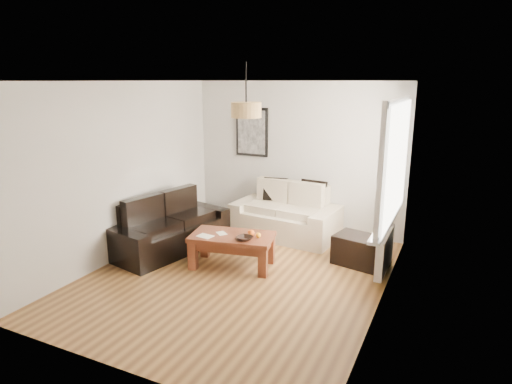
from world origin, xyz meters
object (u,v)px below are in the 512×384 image
at_px(coffee_table, 232,250).
at_px(sofa_leather, 169,224).
at_px(ottoman, 361,251).
at_px(loveseat_cream, 285,211).

bearing_deg(coffee_table, sofa_leather, 172.55).
bearing_deg(coffee_table, ottoman, 26.79).
bearing_deg(coffee_table, loveseat_cream, 81.94).
distance_m(loveseat_cream, ottoman, 1.62).
xyz_separation_m(coffee_table, ottoman, (1.67, 0.84, -0.02)).
height_order(coffee_table, ottoman, coffee_table).
distance_m(coffee_table, ottoman, 1.87).
bearing_deg(sofa_leather, ottoman, -64.50).
relative_size(sofa_leather, coffee_table, 1.62).
bearing_deg(loveseat_cream, coffee_table, -92.91).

